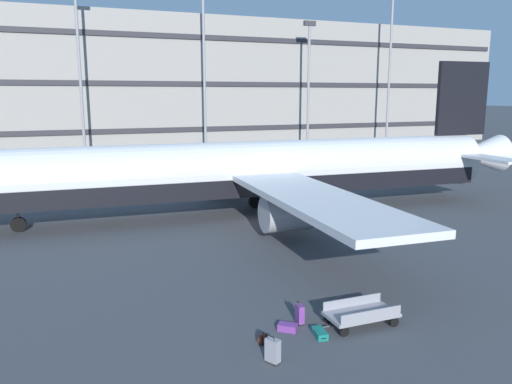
{
  "coord_description": "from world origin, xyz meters",
  "views": [
    {
      "loc": [
        -12.2,
        -30.28,
        8.26
      ],
      "look_at": [
        -2.16,
        -4.81,
        3.0
      ],
      "focal_mm": 35.64,
      "sensor_mm": 36.0,
      "label": 1
    }
  ],
  "objects": [
    {
      "name": "backpack_scuffed",
      "position": [
        -6.22,
        -15.65,
        0.2
      ],
      "size": [
        0.42,
        0.38,
        0.46
      ],
      "color": "#592619",
      "rests_on": "ground_plane"
    },
    {
      "name": "light_mast_far_right",
      "position": [
        37.27,
        38.08,
        14.76
      ],
      "size": [
        1.8,
        0.5,
        26.03
      ],
      "color": "gray",
      "rests_on": "ground_plane"
    },
    {
      "name": "suitcase_black",
      "position": [
        -4.99,
        -15.05,
        0.12
      ],
      "size": [
        0.77,
        0.73,
        0.25
      ],
      "color": "#72388C",
      "rests_on": "ground_plane"
    },
    {
      "name": "light_mast_center_left",
      "position": [
        -8.84,
        38.08,
        12.6
      ],
      "size": [
        1.8,
        0.5,
        21.82
      ],
      "color": "gray",
      "rests_on": "ground_plane"
    },
    {
      "name": "airliner",
      "position": [
        0.03,
        2.41,
        3.01
      ],
      "size": [
        43.96,
        35.62,
        10.79
      ],
      "color": "silver",
      "rests_on": "ground_plane"
    },
    {
      "name": "suitcase_small",
      "position": [
        -4.34,
        -14.7,
        0.38
      ],
      "size": [
        0.25,
        0.43,
        0.86
      ],
      "color": "#72388C",
      "rests_on": "ground_plane"
    },
    {
      "name": "light_mast_center_right",
      "position": [
        7.19,
        38.08,
        15.03
      ],
      "size": [
        1.8,
        0.5,
        26.55
      ],
      "color": "gray",
      "rests_on": "ground_plane"
    },
    {
      "name": "baggage_cart",
      "position": [
        -2.31,
        -15.61,
        0.43
      ],
      "size": [
        3.3,
        1.31,
        0.82
      ],
      "color": "gray",
      "rests_on": "ground_plane"
    },
    {
      "name": "terminal_structure",
      "position": [
        0.0,
        52.46,
        9.8
      ],
      "size": [
        124.35,
        19.58,
        19.61
      ],
      "color": "gray",
      "rests_on": "ground_plane"
    },
    {
      "name": "suitcase_orange",
      "position": [
        -4.13,
        -15.85,
        0.11
      ],
      "size": [
        0.49,
        0.85,
        0.23
      ],
      "color": "#147266",
      "rests_on": "ground_plane"
    },
    {
      "name": "suitcase_laid_flat",
      "position": [
        -6.35,
        -16.88,
        0.42
      ],
      "size": [
        0.45,
        0.53,
        0.92
      ],
      "color": "gray",
      "rests_on": "ground_plane"
    },
    {
      "name": "light_mast_right",
      "position": [
        23.08,
        38.08,
        11.0
      ],
      "size": [
        1.8,
        0.5,
        18.72
      ],
      "color": "gray",
      "rests_on": "ground_plane"
    },
    {
      "name": "ground_plane",
      "position": [
        0.0,
        0.0,
        0.0
      ],
      "size": [
        600.0,
        600.0,
        0.0
      ],
      "primitive_type": "plane",
      "color": "#424449"
    }
  ]
}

